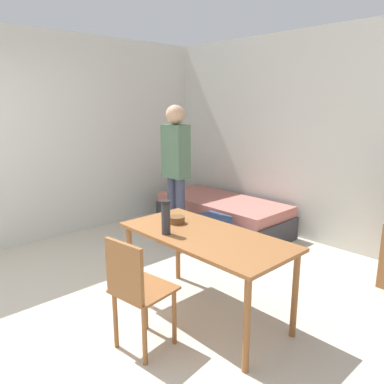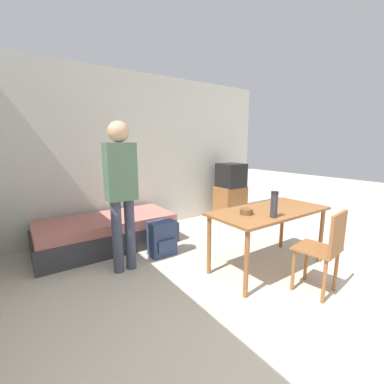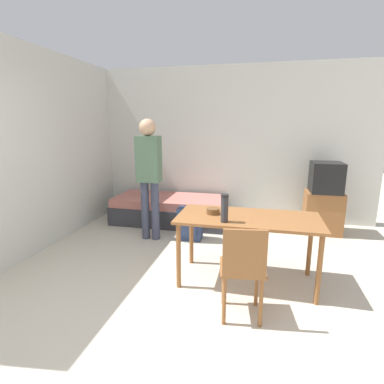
# 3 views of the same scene
# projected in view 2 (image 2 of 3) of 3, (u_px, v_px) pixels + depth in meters

# --- Properties ---
(ground_plane) EXTENTS (20.00, 20.00, 0.00)m
(ground_plane) POSITION_uv_depth(u_px,v_px,m) (350.00, 358.00, 1.86)
(ground_plane) COLOR beige
(wall_back) EXTENTS (5.34, 0.06, 2.70)m
(wall_back) POSITION_uv_depth(u_px,v_px,m) (140.00, 154.00, 4.51)
(wall_back) COLOR silver
(wall_back) RESTS_ON ground_plane
(daybed) EXTENTS (1.97, 0.89, 0.45)m
(daybed) POSITION_uv_depth(u_px,v_px,m) (108.00, 232.00, 3.82)
(daybed) COLOR #333338
(daybed) RESTS_ON ground_plane
(tv) EXTENTS (0.56, 0.48, 1.13)m
(tv) POSITION_uv_depth(u_px,v_px,m) (231.00, 192.00, 5.21)
(tv) COLOR brown
(tv) RESTS_ON ground_plane
(dining_table) EXTENTS (1.50, 0.71, 0.74)m
(dining_table) POSITION_uv_depth(u_px,v_px,m) (269.00, 216.00, 3.10)
(dining_table) COLOR brown
(dining_table) RESTS_ON ground_plane
(wooden_chair) EXTENTS (0.44, 0.44, 0.88)m
(wooden_chair) POSITION_uv_depth(u_px,v_px,m) (325.00, 248.00, 2.57)
(wooden_chair) COLOR brown
(wooden_chair) RESTS_ON ground_plane
(person_standing) EXTENTS (0.34, 0.24, 1.78)m
(person_standing) POSITION_uv_depth(u_px,v_px,m) (121.00, 186.00, 2.97)
(person_standing) COLOR #3D4256
(person_standing) RESTS_ON ground_plane
(thermos_flask) EXTENTS (0.08, 0.08, 0.29)m
(thermos_flask) POSITION_uv_depth(u_px,v_px,m) (274.00, 203.00, 2.74)
(thermos_flask) COLOR #2D2D33
(thermos_flask) RESTS_ON dining_table
(mate_bowl) EXTENTS (0.14, 0.14, 0.06)m
(mate_bowl) POSITION_uv_depth(u_px,v_px,m) (246.00, 212.00, 2.88)
(mate_bowl) COLOR brown
(mate_bowl) RESTS_ON dining_table
(backpack) EXTENTS (0.36, 0.26, 0.48)m
(backpack) POSITION_uv_depth(u_px,v_px,m) (162.00, 238.00, 3.54)
(backpack) COLOR navy
(backpack) RESTS_ON ground_plane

